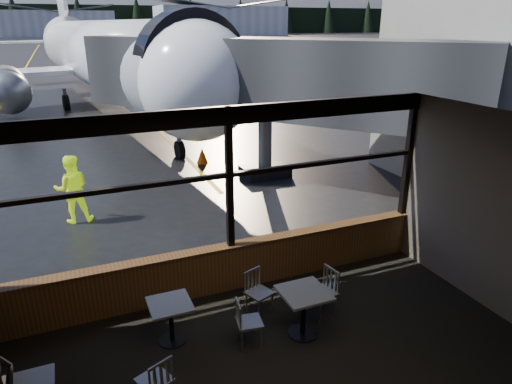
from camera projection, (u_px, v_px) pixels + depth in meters
ground_plane at (66, 44)px, 112.51m from camera, size 520.00×520.00×0.00m
ceiling at (319, 150)px, 5.00m from camera, size 8.00×6.00×0.04m
window_sill at (231, 267)px, 8.65m from camera, size 8.00×0.28×0.90m
window_header at (228, 115)px, 7.64m from camera, size 8.00×0.18×0.30m
mullion_centre at (229, 180)px, 8.04m from camera, size 0.12×0.12×2.60m
mullion_right at (408, 156)px, 9.48m from camera, size 0.12×0.12×2.60m
window_transom at (229, 175)px, 8.01m from camera, size 8.00×0.10×0.08m
airliner at (100, 8)px, 25.39m from camera, size 33.95×39.35×11.12m
jet_bridge at (279, 106)px, 14.04m from camera, size 9.00×11.01×4.80m
cafe_table_near at (303, 313)px, 7.36m from camera, size 0.74×0.74×0.81m
cafe_table_mid at (171, 322)px, 7.21m from camera, size 0.65×0.65×0.72m
chair_near_e at (322, 293)px, 7.84m from camera, size 0.56×0.56×0.88m
chair_near_w at (249, 322)px, 7.14m from camera, size 0.50×0.50×0.81m
chair_near_n at (259, 293)px, 7.89m from camera, size 0.58×0.58×0.82m
chair_mid_s at (155, 381)px, 5.96m from camera, size 0.59×0.59×0.83m
ground_crew at (72, 189)px, 11.48m from camera, size 0.87×0.69×1.75m
cone_nose at (202, 155)px, 16.57m from camera, size 0.41×0.41×0.56m
hangar_mid at (59, 22)px, 166.94m from camera, size 38.00×15.00×10.00m
hangar_right at (221, 20)px, 182.33m from camera, size 50.00×20.00×12.00m
fuel_tank_c at (30, 28)px, 161.41m from camera, size 8.00×8.00×6.00m
treeline at (58, 20)px, 188.19m from camera, size 360.00×3.00×12.00m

